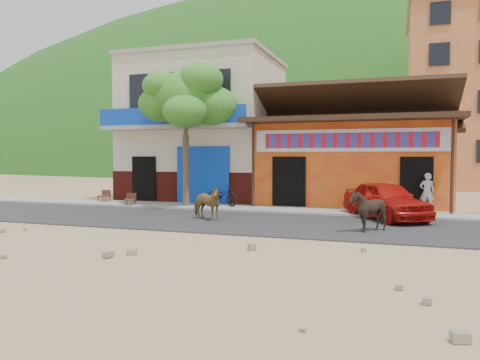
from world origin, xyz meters
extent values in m
plane|color=#9E825B|center=(0.00, 0.00, 0.00)|extent=(120.00, 120.00, 0.00)
cube|color=#28282B|center=(0.00, 2.50, 0.02)|extent=(60.00, 5.00, 0.04)
cube|color=gray|center=(0.00, 6.00, 0.06)|extent=(60.00, 2.00, 0.12)
cube|color=orange|center=(2.00, 10.00, 1.80)|extent=(8.00, 6.00, 3.60)
cube|color=beige|center=(-5.50, 10.00, 3.50)|extent=(7.00, 6.00, 7.00)
cube|color=#CC723F|center=(9.00, 24.00, 6.00)|extent=(9.00, 9.00, 12.00)
ellipsoid|color=#194C14|center=(0.00, 70.00, 12.00)|extent=(100.00, 40.00, 24.00)
imported|color=olive|center=(-2.30, 2.54, 0.62)|extent=(1.49, 1.04, 1.15)
imported|color=black|center=(3.12, 1.71, 0.66)|extent=(1.24, 1.14, 1.24)
imported|color=#B4130C|center=(3.54, 4.72, 0.70)|extent=(3.44, 4.08, 1.32)
imported|color=black|center=(-3.10, 6.17, 0.58)|extent=(1.84, 1.27, 0.92)
imported|color=#BDBDBD|center=(4.98, 6.70, 0.86)|extent=(0.56, 0.38, 1.47)
camera|label=1|loc=(3.97, -12.20, 2.24)|focal=35.00mm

